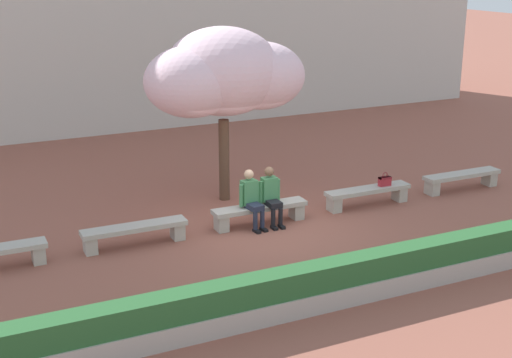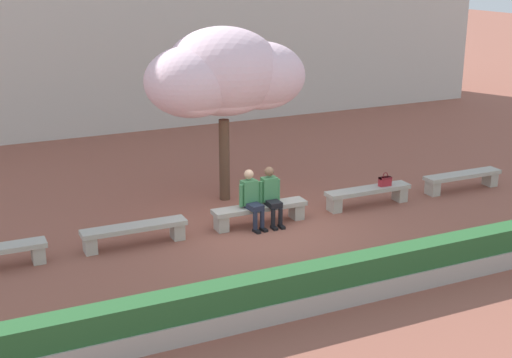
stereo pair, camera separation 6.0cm
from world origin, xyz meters
The scene contains 10 objects.
ground_plane centered at (0.00, 0.00, 0.00)m, with size 100.00×100.00×0.00m, color #8E5142.
stone_bench_near_west centered at (-2.86, 0.00, 0.31)m, with size 2.19×0.45×0.45m.
stone_bench_center centered at (0.00, 0.00, 0.31)m, with size 2.19×0.45×0.45m.
stone_bench_near_east centered at (2.86, 0.00, 0.31)m, with size 2.19×0.45×0.45m.
stone_bench_east_end centered at (5.72, 0.00, 0.31)m, with size 2.19×0.45×0.45m.
person_seated_left centered at (-0.24, -0.05, 0.70)m, with size 0.51×0.71×1.29m.
person_seated_right centered at (0.24, -0.05, 0.70)m, with size 0.51×0.68×1.29m.
handbag centered at (3.31, -0.03, 0.58)m, with size 0.30×0.15×0.34m.
cherry_tree_main centered at (-0.07, 1.81, 3.08)m, with size 3.85×2.81×4.19m.
planter_hedge_foreground centered at (0.00, -3.97, 0.39)m, with size 18.38×0.50×0.80m.
Camera 1 is at (-6.46, -13.38, 5.72)m, focal length 50.00 mm.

